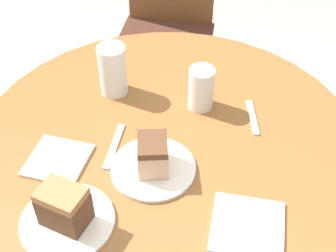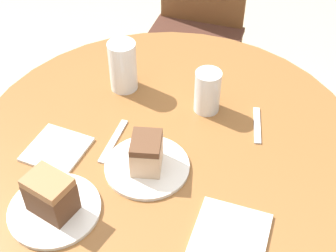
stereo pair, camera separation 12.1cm
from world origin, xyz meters
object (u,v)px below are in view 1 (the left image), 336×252
Objects in this scene: plate_near at (153,168)px; glass_lemonade at (201,91)px; plate_far at (68,221)px; cake_slice_far at (64,206)px; cake_slice_near at (153,155)px; glass_water at (113,72)px; chair at (165,34)px.

glass_lemonade is (0.11, 0.26, 0.05)m from plate_near.
cake_slice_far reaches higher than plate_far.
glass_lemonade is (0.11, 0.26, 0.00)m from cake_slice_near.
plate_near is at bearing -90.00° from cake_slice_near.
plate_far is 1.68× the size of glass_lemonade.
glass_water is (-0.26, 0.04, 0.01)m from glass_lemonade.
plate_far is at bearing -122.97° from glass_lemonade.
glass_lemonade is (0.18, -0.83, 0.34)m from chair.
plate_far is (-0.10, -1.27, 0.29)m from chair.
chair reaches higher than cake_slice_far.
cake_slice_near is at bearing 90.00° from plate_near.
glass_lemonade is 0.83× the size of glass_water.
cake_slice_near is at bearing 45.39° from cake_slice_far.
chair is 4.09× the size of plate_far.
glass_water reaches higher than plate_far.
glass_water is at bearing 87.20° from cake_slice_far.
chair is at bearing 93.97° from plate_near.
cake_slice_near is (0.18, 0.18, 0.05)m from plate_far.
plate_far is at bearing -92.80° from glass_water.
chair is 6.89× the size of glass_lemonade.
plate_near is at bearing -63.46° from glass_water.
glass_lemonade reaches higher than plate_near.
cake_slice_far is (-0.00, 0.00, 0.06)m from plate_far.
cake_slice_near is at bearing -81.03° from chair.
plate_far is 0.25m from cake_slice_near.
cake_slice_far is (-0.10, -1.27, 0.35)m from chair.
chair is at bearing 84.46° from glass_water.
cake_slice_far is at bearing -134.61° from plate_near.
cake_slice_far is 0.79× the size of glass_water.
plate_near is 1.68× the size of glass_lemonade.
cake_slice_far is at bearing -89.50° from chair.
cake_slice_near is 0.34m from glass_water.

